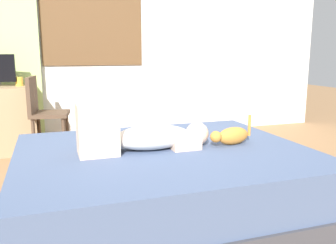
# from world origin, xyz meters

# --- Properties ---
(ground_plane) EXTENTS (16.00, 16.00, 0.00)m
(ground_plane) POSITION_xyz_m (0.00, 0.00, 0.00)
(ground_plane) COLOR olive
(back_wall_with_window) EXTENTS (6.40, 0.14, 2.90)m
(back_wall_with_window) POSITION_xyz_m (-0.00, 2.29, 1.45)
(back_wall_with_window) COLOR silver
(back_wall_with_window) RESTS_ON ground
(bed) EXTENTS (2.06, 1.67, 0.44)m
(bed) POSITION_xyz_m (0.06, -0.08, 0.22)
(bed) COLOR #38383D
(bed) RESTS_ON ground
(person_lying) EXTENTS (0.94, 0.28, 0.34)m
(person_lying) POSITION_xyz_m (-0.11, -0.06, 0.55)
(person_lying) COLOR silver
(person_lying) RESTS_ON bed
(cat) EXTENTS (0.36, 0.15, 0.21)m
(cat) POSITION_xyz_m (0.57, -0.13, 0.51)
(cat) COLOR #C67A2D
(cat) RESTS_ON bed
(cup) EXTENTS (0.08, 0.08, 0.10)m
(cup) POSITION_xyz_m (-0.99, 1.91, 0.79)
(cup) COLOR gold
(cup) RESTS_ON desk
(chair_by_desk) EXTENTS (0.44, 0.44, 0.86)m
(chair_by_desk) POSITION_xyz_m (-0.75, 1.59, 0.51)
(chair_by_desk) COLOR #4C3828
(chair_by_desk) RESTS_ON ground
(curtain_left) EXTENTS (0.44, 0.06, 2.42)m
(curtain_left) POSITION_xyz_m (-0.97, 2.18, 1.21)
(curtain_left) COLOR #ADCC75
(curtain_left) RESTS_ON ground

